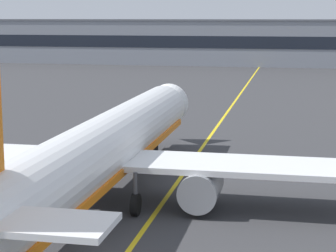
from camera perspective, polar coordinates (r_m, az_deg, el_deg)
name	(u,v)px	position (r m, az deg, el deg)	size (l,w,h in m)	color
taxiway_centreline	(205,143)	(57.17, 3.40, -1.58)	(0.30, 180.00, 0.01)	yellow
airliner_foreground	(102,150)	(38.35, -6.08, -2.22)	(32.07, 41.45, 11.65)	white
terminal_building	(265,42)	(149.96, 8.83, 7.54)	(148.46, 12.40, 10.78)	gray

